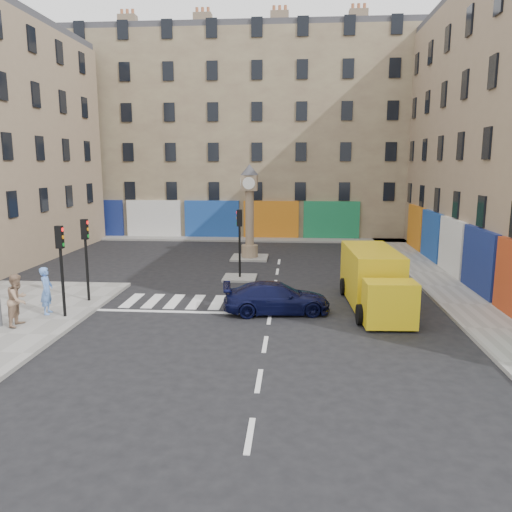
# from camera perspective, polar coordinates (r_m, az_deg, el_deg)

# --- Properties ---
(ground) EXTENTS (120.00, 120.00, 0.00)m
(ground) POSITION_cam_1_polar(r_m,az_deg,el_deg) (19.69, 1.40, -8.03)
(ground) COLOR black
(ground) RESTS_ON ground
(sidewalk_right) EXTENTS (2.60, 30.00, 0.15)m
(sidewalk_right) POSITION_cam_1_polar(r_m,az_deg,el_deg) (30.30, 19.14, -1.85)
(sidewalk_right) COLOR gray
(sidewalk_right) RESTS_ON ground
(sidewalk_far) EXTENTS (32.00, 2.40, 0.15)m
(sidewalk_far) POSITION_cam_1_polar(r_m,az_deg,el_deg) (41.61, -2.45, 1.97)
(sidewalk_far) COLOR gray
(sidewalk_far) RESTS_ON ground
(island_near) EXTENTS (1.80, 1.80, 0.12)m
(island_near) POSITION_cam_1_polar(r_m,az_deg,el_deg) (27.52, -1.86, -2.51)
(island_near) COLOR gray
(island_near) RESTS_ON ground
(island_far) EXTENTS (2.40, 2.40, 0.12)m
(island_far) POSITION_cam_1_polar(r_m,az_deg,el_deg) (33.36, -0.73, -0.19)
(island_far) COLOR gray
(island_far) RESTS_ON ground
(building_far) EXTENTS (32.00, 10.00, 17.00)m
(building_far) POSITION_cam_1_polar(r_m,az_deg,el_deg) (46.96, -1.66, 13.26)
(building_far) COLOR gray
(building_far) RESTS_ON ground
(traffic_light_left_near) EXTENTS (0.28, 0.22, 3.70)m
(traffic_light_left_near) POSITION_cam_1_polar(r_m,az_deg,el_deg) (21.32, -21.41, -0.05)
(traffic_light_left_near) COLOR black
(traffic_light_left_near) RESTS_ON sidewalk_left
(traffic_light_left_far) EXTENTS (0.28, 0.22, 3.70)m
(traffic_light_left_far) POSITION_cam_1_polar(r_m,az_deg,el_deg) (23.46, -18.89, 1.02)
(traffic_light_left_far) COLOR black
(traffic_light_left_far) RESTS_ON sidewalk_left
(traffic_light_island) EXTENTS (0.28, 0.22, 3.70)m
(traffic_light_island) POSITION_cam_1_polar(r_m,az_deg,el_deg) (27.06, -1.89, 2.72)
(traffic_light_island) COLOR black
(traffic_light_island) RESTS_ON island_near
(clock_pillar) EXTENTS (1.20, 1.20, 6.10)m
(clock_pillar) POSITION_cam_1_polar(r_m,az_deg,el_deg) (32.88, -0.74, 5.79)
(clock_pillar) COLOR #8C755C
(clock_pillar) RESTS_ON island_far
(navy_sedan) EXTENTS (4.73, 2.45, 1.31)m
(navy_sedan) POSITION_cam_1_polar(r_m,az_deg,el_deg) (21.24, 2.36, -4.79)
(navy_sedan) COLOR black
(navy_sedan) RESTS_ON ground
(yellow_van) EXTENTS (2.58, 6.89, 2.47)m
(yellow_van) POSITION_cam_1_polar(r_m,az_deg,el_deg) (22.64, 13.33, -2.61)
(yellow_van) COLOR gold
(yellow_van) RESTS_ON ground
(pedestrian_blue) EXTENTS (0.57, 0.78, 1.96)m
(pedestrian_blue) POSITION_cam_1_polar(r_m,az_deg,el_deg) (22.24, -22.81, -3.66)
(pedestrian_blue) COLOR #5F8CDA
(pedestrian_blue) RESTS_ON sidewalk_left
(pedestrian_tan) EXTENTS (0.76, 0.98, 2.01)m
(pedestrian_tan) POSITION_cam_1_polar(r_m,az_deg,el_deg) (21.11, -25.57, -4.53)
(pedestrian_tan) COLOR #99775E
(pedestrian_tan) RESTS_ON sidewalk_left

